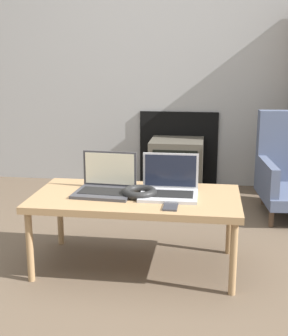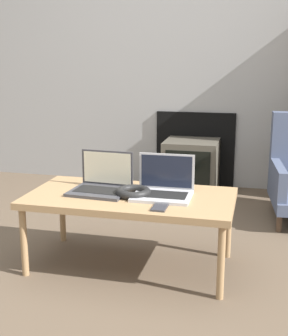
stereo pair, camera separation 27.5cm
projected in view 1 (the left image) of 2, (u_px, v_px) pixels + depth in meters
The scene contains 8 objects.
ground_plane at pixel (125, 296), 2.25m from camera, with size 14.00×14.00×0.00m, color brown.
wall_back at pixel (168, 36), 3.99m from camera, with size 7.00×0.08×2.60m.
table at pixel (136, 201), 2.49m from camera, with size 1.10×0.57×0.41m.
laptop_left at pixel (106, 185), 2.53m from camera, with size 0.32×0.27×0.21m.
laptop_right at pixel (169, 187), 2.48m from camera, with size 0.30×0.25×0.21m.
headphones at pixel (139, 192), 2.46m from camera, with size 0.19×0.19×0.04m.
phone at pixel (171, 206), 2.28m from camera, with size 0.07×0.13×0.01m.
tv at pixel (177, 165), 3.97m from camera, with size 0.44×0.42×0.44m.
Camera 1 is at (0.38, -2.01, 1.13)m, focal length 50.00 mm.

